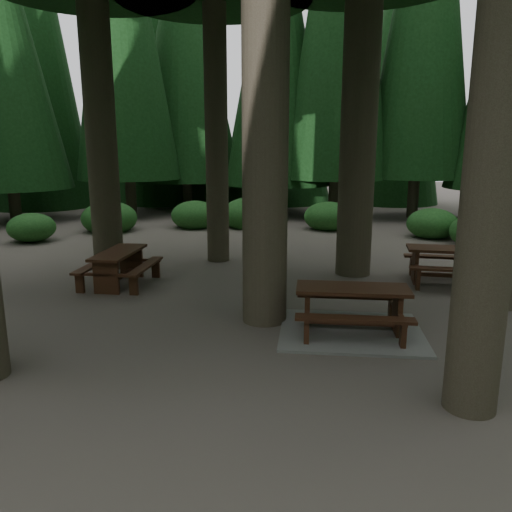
# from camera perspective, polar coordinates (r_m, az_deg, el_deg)

# --- Properties ---
(ground) EXTENTS (80.00, 80.00, 0.00)m
(ground) POSITION_cam_1_polar(r_m,az_deg,el_deg) (9.73, -3.92, -7.37)
(ground) COLOR #504841
(ground) RESTS_ON ground
(picnic_table_a) EXTENTS (2.71, 2.31, 0.86)m
(picnic_table_a) POSITION_cam_1_polar(r_m,az_deg,el_deg) (9.16, 10.86, -6.84)
(picnic_table_a) COLOR gray
(picnic_table_a) RESTS_ON ground
(picnic_table_b) EXTENTS (1.69, 2.03, 0.83)m
(picnic_table_b) POSITION_cam_1_polar(r_m,az_deg,el_deg) (12.42, -15.37, -0.73)
(picnic_table_b) COLOR #382110
(picnic_table_b) RESTS_ON ground
(picnic_table_d) EXTENTS (2.07, 1.67, 0.89)m
(picnic_table_d) POSITION_cam_1_polar(r_m,az_deg,el_deg) (12.96, 21.36, -0.43)
(picnic_table_d) COLOR #382110
(picnic_table_d) RESTS_ON ground
(shrub_ring) EXTENTS (23.86, 24.64, 1.49)m
(shrub_ring) POSITION_cam_1_polar(r_m,az_deg,el_deg) (10.14, 1.04, -4.12)
(shrub_ring) COLOR #1D511C
(shrub_ring) RESTS_ON ground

